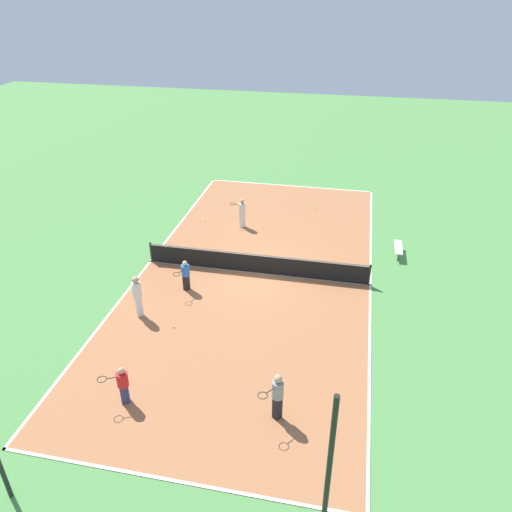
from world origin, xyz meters
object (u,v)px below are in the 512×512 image
(bench, at_px, (398,248))
(tennis_ball_near_net, at_px, (205,221))
(player_near_white, at_px, (137,294))
(tennis_ball_left_sideline, at_px, (317,208))
(tennis_ball_far_baseline, at_px, (174,327))
(player_near_blue, at_px, (185,274))
(player_coach_red, at_px, (123,383))
(fence_post_back_left, at_px, (327,487))
(player_baseline_gray, at_px, (277,394))
(tennis_ball_midcourt, at_px, (289,271))
(player_far_white, at_px, (242,211))
(tennis_net, at_px, (256,263))

(bench, height_order, tennis_ball_near_net, bench)
(player_near_white, height_order, tennis_ball_left_sideline, player_near_white)
(bench, bearing_deg, tennis_ball_far_baseline, -48.51)
(player_near_blue, relative_size, player_coach_red, 0.99)
(tennis_ball_near_net, xyz_separation_m, fence_post_back_left, (-7.95, 17.11, 2.57))
(bench, xyz_separation_m, tennis_ball_near_net, (10.32, -1.72, -0.33))
(player_baseline_gray, height_order, tennis_ball_far_baseline, player_baseline_gray)
(player_near_white, xyz_separation_m, player_baseline_gray, (-6.27, 4.12, -0.06))
(tennis_ball_midcourt, xyz_separation_m, fence_post_back_left, (-2.60, 12.72, 2.57))
(tennis_ball_far_baseline, distance_m, fence_post_back_left, 10.28)
(player_baseline_gray, bearing_deg, player_near_blue, -103.62)
(player_near_white, distance_m, tennis_ball_near_net, 9.02)
(player_coach_red, height_order, player_far_white, player_far_white)
(player_near_white, distance_m, tennis_ball_far_baseline, 1.95)
(tennis_ball_midcourt, bearing_deg, player_near_white, 40.48)
(player_baseline_gray, relative_size, tennis_ball_far_baseline, 25.26)
(tennis_ball_near_net, distance_m, fence_post_back_left, 19.04)
(tennis_ball_left_sideline, bearing_deg, player_baseline_gray, 91.21)
(tennis_ball_midcourt, bearing_deg, tennis_ball_near_net, -39.38)
(player_coach_red, height_order, tennis_ball_near_net, player_coach_red)
(player_near_white, height_order, tennis_ball_midcourt, player_near_white)
(player_far_white, relative_size, tennis_ball_near_net, 23.46)
(player_baseline_gray, relative_size, tennis_ball_midcourt, 25.26)
(tennis_net, bearing_deg, player_coach_red, 73.94)
(player_far_white, bearing_deg, fence_post_back_left, 126.07)
(tennis_net, distance_m, player_near_blue, 3.34)
(player_far_white, bearing_deg, tennis_ball_midcourt, 144.45)
(player_near_blue, height_order, tennis_ball_far_baseline, player_near_blue)
(tennis_ball_far_baseline, bearing_deg, player_near_blue, -82.00)
(tennis_ball_far_baseline, bearing_deg, tennis_net, -116.27)
(player_coach_red, bearing_deg, player_baseline_gray, 160.15)
(player_near_blue, bearing_deg, player_far_white, -170.91)
(player_near_white, xyz_separation_m, player_near_blue, (-1.22, -2.21, -0.26))
(player_near_white, distance_m, player_coach_red, 4.69)
(player_near_blue, height_order, fence_post_back_left, fence_post_back_left)
(player_far_white, bearing_deg, player_near_blue, 98.72)
(tennis_ball_left_sideline, bearing_deg, player_far_white, 41.12)
(player_baseline_gray, distance_m, tennis_ball_left_sideline, 16.16)
(player_baseline_gray, distance_m, tennis_ball_far_baseline, 5.99)
(player_far_white, relative_size, player_baseline_gray, 0.93)
(bench, distance_m, player_near_blue, 10.42)
(player_far_white, bearing_deg, tennis_ball_far_baseline, 103.52)
(tennis_net, height_order, tennis_ball_midcourt, tennis_net)
(player_baseline_gray, bearing_deg, player_far_white, -124.62)
(tennis_net, height_order, player_near_blue, player_near_blue)
(player_near_blue, distance_m, player_coach_red, 6.68)
(player_baseline_gray, bearing_deg, player_near_white, -85.52)
(tennis_ball_midcourt, bearing_deg, tennis_net, 15.24)
(player_near_blue, bearing_deg, fence_post_back_left, 50.66)
(bench, distance_m, tennis_ball_near_net, 10.47)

